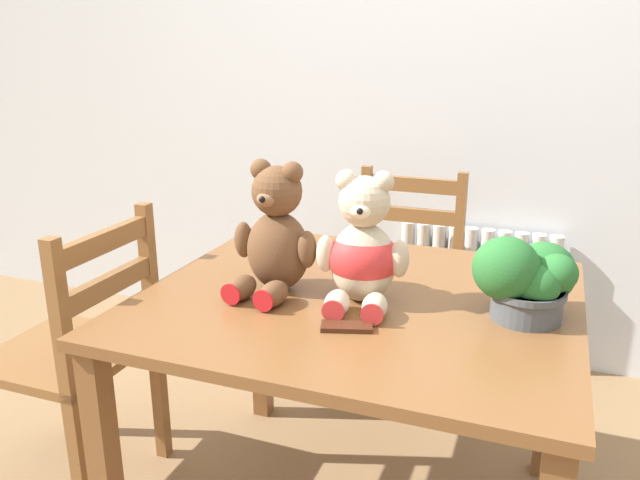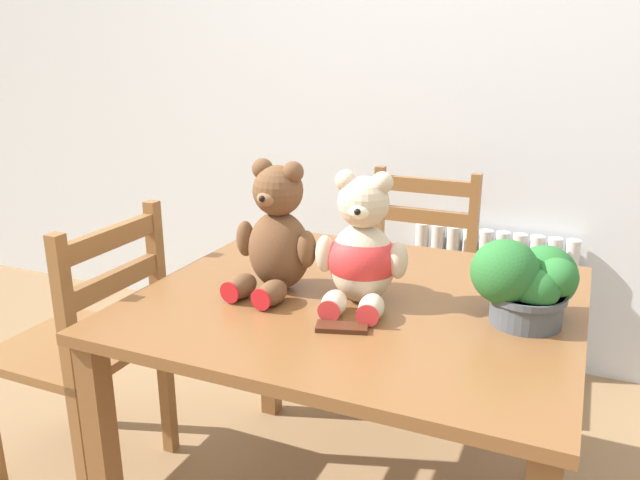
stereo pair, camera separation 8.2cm
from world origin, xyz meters
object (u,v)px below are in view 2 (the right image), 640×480
object	(u,v)px
teddy_bear_left	(276,236)
potted_plant	(526,281)
chocolate_bar	(342,327)
wooden_chair_side	(86,347)
teddy_bear_right	(362,252)
wooden_chair_behind	(413,281)

from	to	relation	value
teddy_bear_left	potted_plant	world-z (taller)	teddy_bear_left
teddy_bear_left	chocolate_bar	bearing A→B (deg)	151.95
wooden_chair_side	teddy_bear_right	bearing A→B (deg)	-84.69
teddy_bear_left	wooden_chair_side	bearing A→B (deg)	12.35
potted_plant	teddy_bear_left	bearing A→B (deg)	-175.69
wooden_chair_side	potted_plant	distance (m)	1.35
teddy_bear_right	potted_plant	distance (m)	0.40
wooden_chair_side	teddy_bear_left	world-z (taller)	teddy_bear_left
teddy_bear_left	teddy_bear_right	bearing A→B (deg)	-173.55
wooden_chair_behind	chocolate_bar	size ratio (longest dim) A/B	7.35
teddy_bear_left	teddy_bear_right	distance (m)	0.24
chocolate_bar	teddy_bear_left	bearing A→B (deg)	146.50
chocolate_bar	teddy_bear_right	bearing A→B (deg)	95.40
wooden_chair_behind	potted_plant	size ratio (longest dim) A/B	3.68
wooden_chair_behind	wooden_chair_side	bearing A→B (deg)	52.13
wooden_chair_side	wooden_chair_behind	bearing A→B (deg)	-37.87
wooden_chair_side	teddy_bear_left	bearing A→B (deg)	-83.10
wooden_chair_behind	teddy_bear_right	bearing A→B (deg)	96.43
teddy_bear_left	teddy_bear_right	xyz separation A→B (m)	(0.24, 0.00, -0.02)
potted_plant	teddy_bear_right	bearing A→B (deg)	-173.69
wooden_chair_side	teddy_bear_left	size ratio (longest dim) A/B	2.56
teddy_bear_right	chocolate_bar	distance (m)	0.22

